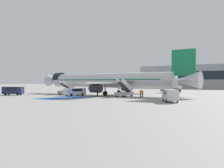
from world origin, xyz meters
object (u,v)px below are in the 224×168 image
at_px(service_van_2, 170,94).
at_px(ground_crew_2, 82,91).
at_px(boarding_stairs_forward, 67,91).
at_px(ground_crew_1, 97,92).
at_px(service_van_0, 13,90).
at_px(service_van_1, 75,91).
at_px(fuel_tanker, 171,87).
at_px(airliner, 109,80).
at_px(traffic_cone_0, 108,95).
at_px(ground_crew_0, 140,93).
at_px(traffic_cone_1, 164,96).
at_px(boarding_stairs_aft, 124,92).
at_px(ground_crew_3, 142,93).

relative_size(service_van_2, ground_crew_2, 3.47).
bearing_deg(boarding_stairs_forward, ground_crew_1, -8.17).
relative_size(service_van_0, ground_crew_1, 3.36).
bearing_deg(service_van_0, boarding_stairs_forward, 113.80).
xyz_separation_m(ground_crew_1, ground_crew_2, (-7.40, 2.89, 0.01)).
bearing_deg(service_van_1, fuel_tanker, -96.01).
height_order(airliner, boarding_stairs_forward, airliner).
bearing_deg(service_van_2, traffic_cone_0, 124.37).
bearing_deg(fuel_tanker, ground_crew_0, -69.53).
height_order(service_van_2, traffic_cone_1, service_van_2).
xyz_separation_m(boarding_stairs_aft, ground_crew_2, (-13.95, 1.23, -0.09)).
height_order(airliner, traffic_cone_1, airliner).
distance_m(service_van_1, service_van_2, 26.46).
relative_size(boarding_stairs_forward, ground_crew_2, 3.21).
relative_size(ground_crew_1, traffic_cone_1, 2.59).
height_order(boarding_stairs_forward, boarding_stairs_aft, boarding_stairs_aft).
distance_m(boarding_stairs_forward, service_van_1, 8.46).
relative_size(airliner, ground_crew_2, 28.82).
bearing_deg(ground_crew_0, ground_crew_1, -158.56).
height_order(boarding_stairs_forward, ground_crew_2, boarding_stairs_forward).
distance_m(boarding_stairs_forward, ground_crew_0, 24.07).
distance_m(airliner, fuel_tanker, 25.14).
bearing_deg(boarding_stairs_aft, traffic_cone_0, -164.36).
height_order(boarding_stairs_forward, service_van_1, boarding_stairs_forward).
height_order(service_van_2, ground_crew_3, service_van_2).
bearing_deg(ground_crew_1, fuel_tanker, 4.40).
xyz_separation_m(boarding_stairs_aft, fuel_tanker, (-0.68, 28.58, 0.82)).
relative_size(service_van_0, traffic_cone_1, 8.73).
distance_m(service_van_0, ground_crew_0, 33.44).
distance_m(traffic_cone_0, traffic_cone_1, 13.31).
xyz_separation_m(boarding_stairs_aft, traffic_cone_1, (9.27, 1.14, -0.71)).
xyz_separation_m(fuel_tanker, service_van_2, (15.31, -37.00, -0.58)).
distance_m(airliner, traffic_cone_1, 17.70).
relative_size(service_van_1, ground_crew_0, 3.19).
bearing_deg(ground_crew_0, airliner, 176.46).
bearing_deg(service_van_2, service_van_0, 149.08).
height_order(fuel_tanker, service_van_0, fuel_tanker).
bearing_deg(ground_crew_1, airliner, 26.49).
height_order(fuel_tanker, ground_crew_0, fuel_tanker).
relative_size(ground_crew_0, ground_crew_3, 1.04).
height_order(ground_crew_2, ground_crew_3, ground_crew_3).
bearing_deg(traffic_cone_1, traffic_cone_0, -170.63).
distance_m(service_van_2, traffic_cone_0, 19.94).
relative_size(fuel_tanker, service_van_1, 1.62).
relative_size(service_van_2, traffic_cone_1, 9.07).
distance_m(ground_crew_1, ground_crew_2, 7.95).
height_order(boarding_stairs_aft, fuel_tanker, boarding_stairs_aft).
height_order(airliner, ground_crew_3, airliner).
xyz_separation_m(boarding_stairs_aft, traffic_cone_0, (-3.86, -1.03, -0.70)).
bearing_deg(fuel_tanker, airliner, -97.01).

